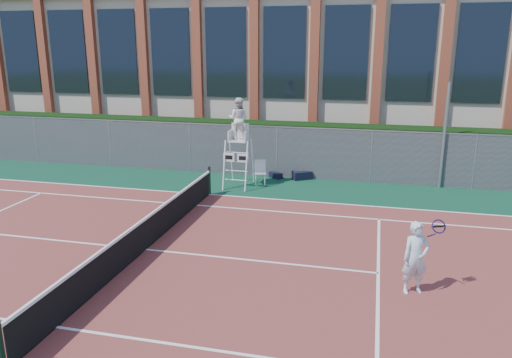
% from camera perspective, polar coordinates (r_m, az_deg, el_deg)
% --- Properties ---
extents(ground, '(120.00, 120.00, 0.00)m').
position_cam_1_polar(ground, '(14.56, -12.51, -7.97)').
color(ground, '#233814').
extents(apron, '(36.00, 20.00, 0.01)m').
position_cam_1_polar(apron, '(15.39, -10.88, -6.57)').
color(apron, '#0E3E23').
rests_on(apron, ground).
extents(tennis_court, '(23.77, 10.97, 0.02)m').
position_cam_1_polar(tennis_court, '(14.55, -12.51, -7.90)').
color(tennis_court, brown).
rests_on(tennis_court, apron).
extents(tennis_net, '(0.10, 11.30, 1.10)m').
position_cam_1_polar(tennis_net, '(14.36, -12.63, -6.00)').
color(tennis_net, black).
rests_on(tennis_net, ground).
extents(fence, '(40.00, 0.06, 2.20)m').
position_cam_1_polar(fence, '(22.10, -2.70, 3.32)').
color(fence, '#595E60').
rests_on(fence, ground).
extents(hedge, '(40.00, 1.40, 2.20)m').
position_cam_1_polar(hedge, '(23.23, -1.87, 3.91)').
color(hedge, black).
rests_on(hedge, ground).
extents(building, '(45.00, 10.60, 8.22)m').
position_cam_1_polar(building, '(30.55, 2.16, 12.37)').
color(building, beige).
rests_on(building, ground).
extents(steel_pole, '(0.12, 0.12, 4.21)m').
position_cam_1_polar(steel_pole, '(21.11, 20.70, 4.58)').
color(steel_pole, '#9EA0A5').
rests_on(steel_pole, ground).
extents(umpire_chair, '(1.02, 1.56, 3.64)m').
position_cam_1_polar(umpire_chair, '(19.96, -2.01, 6.60)').
color(umpire_chair, white).
rests_on(umpire_chair, ground).
extents(plastic_chair, '(0.57, 0.57, 1.00)m').
position_cam_1_polar(plastic_chair, '(20.64, 0.47, 1.05)').
color(plastic_chair, silver).
rests_on(plastic_chair, apron).
extents(sports_bag_near, '(0.86, 0.70, 0.34)m').
position_cam_1_polar(sports_bag_near, '(21.46, 5.33, 0.39)').
color(sports_bag_near, black).
rests_on(sports_bag_near, apron).
extents(sports_bag_far, '(0.65, 0.58, 0.25)m').
position_cam_1_polar(sports_bag_far, '(21.65, 2.26, 0.44)').
color(sports_bag_far, black).
rests_on(sports_bag_far, apron).
extents(tennis_player, '(1.02, 0.75, 1.74)m').
position_cam_1_polar(tennis_player, '(12.14, 17.79, -8.55)').
color(tennis_player, silver).
rests_on(tennis_player, tennis_court).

